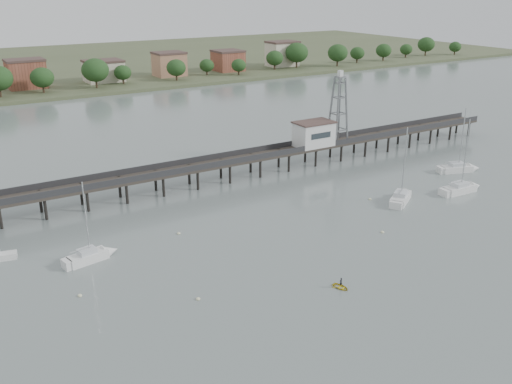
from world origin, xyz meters
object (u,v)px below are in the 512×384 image
Objects in this scene: lattice_tower at (339,110)px; white_tender at (1,257)px; sailboat_d at (465,188)px; yellow_dinghy at (341,288)px; sailboat_b at (95,255)px; sailboat_c at (402,196)px; sailboat_e at (462,168)px; pier at (209,165)px.

lattice_tower is 3.76× the size of white_tender.
sailboat_d is 45.96m from yellow_dinghy.
sailboat_d is (67.62, -8.59, -0.01)m from sailboat_b.
yellow_dinghy is (-29.96, -19.01, -0.64)m from sailboat_c.
sailboat_c is (-13.14, 3.07, 0.00)m from sailboat_d.
sailboat_c reaches higher than sailboat_e.
sailboat_b is at bearing 141.47° from sailboat_c.
white_tender is (-71.56, -13.47, -10.64)m from lattice_tower.
white_tender is (-11.36, 6.86, -0.18)m from sailboat_b.
sailboat_c is (25.78, -25.86, -3.16)m from pier.
sailboat_e reaches higher than yellow_dinghy.
lattice_tower is (31.50, 0.00, 7.31)m from pier.
pier is 64.67× the size of yellow_dinghy.
pier is at bearing 30.87° from white_tender.
pier is at bearing 175.84° from sailboat_e.
sailboat_d is at bearing -119.42° from sailboat_e.
sailboat_b is at bearing -144.68° from pier.
sailboat_d is 1.03× the size of sailboat_c.
sailboat_b reaches higher than pier.
sailboat_d reaches higher than sailboat_c.
pier is 10.44× the size of sailboat_c.
lattice_tower reaches higher than sailboat_e.
lattice_tower reaches higher than sailboat_b.
sailboat_b is (-60.20, -20.34, -10.45)m from lattice_tower.
yellow_dinghy is (-43.10, -15.95, -0.63)m from sailboat_d.
sailboat_e is (22.50, 5.25, 0.00)m from sailboat_c.
yellow_dinghy is at bearing -95.32° from pier.
sailboat_c is at bearing -102.48° from lattice_tower.
sailboat_c is at bearing -45.10° from pier.
white_tender is (-65.83, 12.39, -0.17)m from sailboat_c.
sailboat_b is 0.86× the size of sailboat_c.
sailboat_c is at bearing 169.39° from sailboat_d.
white_tender is at bearing -169.34° from lattice_tower.
white_tender is (-88.34, 7.14, -0.17)m from sailboat_e.
yellow_dinghy is at bearing -136.21° from sailboat_e.
sailboat_b is 34.70m from yellow_dinghy.
pier is 9.68× the size of lattice_tower.
sailboat_d is 6.36× the size of yellow_dinghy.
sailboat_d reaches higher than sailboat_b.
sailboat_e is 88.62m from white_tender.
yellow_dinghy is (-52.46, -24.26, -0.64)m from sailboat_e.
sailboat_b is 5.35× the size of yellow_dinghy.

